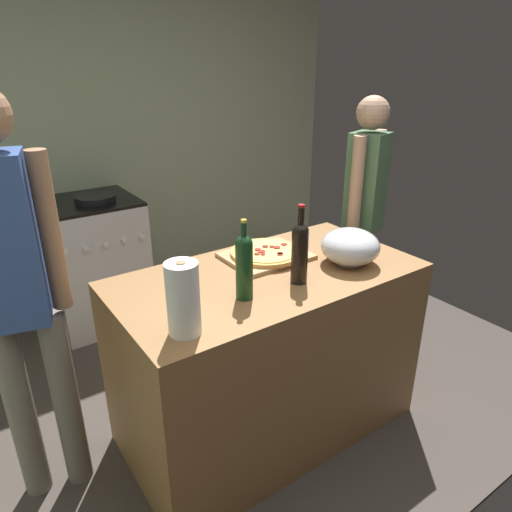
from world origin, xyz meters
TOP-DOWN VIEW (x-y plane):
  - ground_plane at (0.00, 1.28)m, footprint 3.81×3.17m
  - kitchen_wall_rear at (0.00, 2.62)m, footprint 3.81×0.10m
  - counter at (-0.06, 0.63)m, footprint 1.43×0.75m
  - cutting_board at (0.03, 0.78)m, footprint 0.40×0.32m
  - pizza at (0.03, 0.78)m, footprint 0.35×0.35m
  - mixing_bowl at (0.32, 0.50)m, footprint 0.28×0.28m
  - paper_towel_roll at (-0.61, 0.40)m, footprint 0.12×0.12m
  - wine_bottle_green at (-0.01, 0.48)m, footprint 0.07×0.07m
  - wine_bottle_amber at (-0.29, 0.50)m, footprint 0.07×0.07m
  - stove at (-0.42, 2.22)m, footprint 0.63×0.61m
  - person_in_stripes at (-1.06, 0.88)m, footprint 0.36×0.24m
  - person_in_red at (0.93, 0.97)m, footprint 0.35×0.25m

SIDE VIEW (x-z plane):
  - ground_plane at x=0.00m, z-range -0.02..0.00m
  - counter at x=-0.06m, z-range 0.00..0.89m
  - stove at x=-0.42m, z-range -0.02..0.94m
  - cutting_board at x=0.03m, z-range 0.89..0.91m
  - person_in_red at x=0.93m, z-range 0.11..1.73m
  - pizza at x=0.03m, z-range 0.91..0.94m
  - mixing_bowl at x=0.32m, z-range 0.89..1.06m
  - person_in_stripes at x=-1.06m, z-range 0.14..1.88m
  - paper_towel_roll at x=-0.61m, z-range 0.89..1.17m
  - wine_bottle_amber at x=-0.29m, z-range 0.87..1.21m
  - wine_bottle_green at x=-0.01m, z-range 0.87..1.22m
  - kitchen_wall_rear at x=0.00m, z-range 0.00..2.60m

